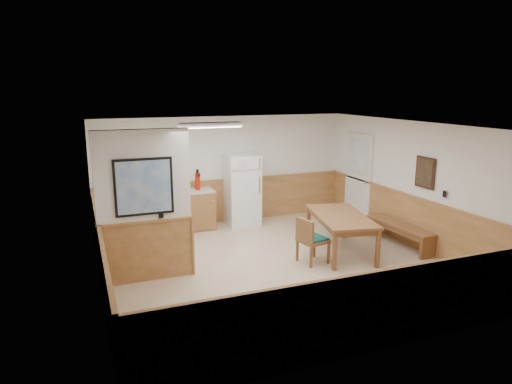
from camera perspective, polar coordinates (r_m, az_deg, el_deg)
name	(u,v)px	position (r m, az deg, el deg)	size (l,w,h in m)	color
ground	(276,265)	(8.37, 2.49, -9.06)	(6.00, 6.00, 0.00)	#CBB492
ceiling	(277,126)	(7.79, 2.67, 8.26)	(6.00, 6.00, 0.02)	white
back_wall	(225,170)	(10.74, -3.94, 2.77)	(6.00, 0.02, 2.50)	white
right_wall	(415,185)	(9.58, 19.20, 0.86)	(0.02, 6.00, 2.50)	white
left_wall	(96,215)	(7.33, -19.40, -2.68)	(0.02, 6.00, 2.50)	white
wainscot_back	(225,201)	(10.88, -3.85, -1.13)	(6.00, 0.04, 1.00)	tan
wainscot_right	(411,221)	(9.74, 18.79, -3.47)	(0.04, 6.00, 1.00)	tan
wainscot_left	(101,261)	(7.56, -18.82, -8.16)	(0.04, 6.00, 1.00)	tan
partition_wall	(144,208)	(7.58, -13.79, -1.96)	(1.50, 0.20, 2.50)	white
kitchen_counter	(178,211)	(10.32, -9.75, -2.30)	(2.20, 0.61, 1.00)	#915E33
exterior_door	(358,178)	(11.08, 12.65, 1.76)	(0.07, 1.02, 2.15)	white
kitchen_window	(132,163)	(10.25, -15.21, 3.57)	(0.80, 0.04, 1.00)	white
wall_painting	(425,173)	(9.29, 20.37, 2.29)	(0.04, 0.50, 0.60)	#311D13
fluorescent_fixture	(211,125)	(8.74, -5.71, 8.35)	(1.20, 0.30, 0.09)	white
refrigerator	(242,190)	(10.57, -1.75, 0.28)	(0.74, 0.73, 1.65)	white
dining_table	(341,220)	(8.91, 10.55, -3.42)	(1.28, 1.98, 0.75)	#955B36
dining_bench	(399,229)	(9.67, 17.46, -4.45)	(0.45, 1.69, 0.45)	#955B36
dining_chair	(309,237)	(8.32, 6.68, -5.65)	(0.72, 0.55, 0.85)	#955B36
fire_extinguisher	(198,181)	(10.27, -7.30, 1.40)	(0.15, 0.15, 0.46)	#AA1A09
soap_bottle	(129,190)	(10.02, -15.63, 0.28)	(0.08, 0.08, 0.25)	#1A922B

